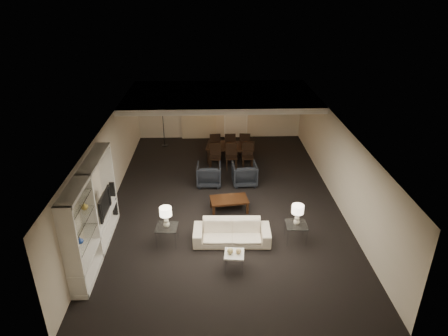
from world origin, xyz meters
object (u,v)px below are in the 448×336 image
chair_fm (230,143)px  table_lamp_left (166,217)px  vase_blue (80,240)px  chair_nl (215,157)px  chair_fr (245,143)px  chair_nm (231,157)px  coffee_table (229,205)px  television (101,204)px  sofa (232,233)px  side_table_left (167,235)px  marble_table (234,261)px  side_table_right (296,232)px  chair_fl (214,144)px  armchair_right (244,174)px  table_lamp_right (297,215)px  vase_amber (84,206)px  chair_nr (248,156)px  floor_speaker (114,200)px  armchair_left (209,174)px  dining_table (230,153)px  pendant_light (229,108)px  floor_lamp (163,125)px

chair_fm → table_lamp_left: bearing=69.1°
vase_blue → chair_nl: size_ratio=0.17×
vase_blue → chair_fr: size_ratio=0.17×
chair_nm → chair_fr: bearing=65.5°
coffee_table → television: bearing=-159.6°
sofa → side_table_left: 1.70m
marble_table → side_table_right: bearing=32.9°
vase_blue → chair_fm: 8.14m
side_table_left → chair_fl: size_ratio=0.59×
armchair_right → chair_fl: chair_fl is taller
chair_fl → table_lamp_right: bearing=102.5°
vase_amber → chair_nr: (4.26, 5.32, -1.18)m
floor_speaker → chair_nl: bearing=59.0°
vase_amber → chair_nl: (3.06, 5.32, -1.18)m
vase_blue → chair_nm: (3.66, 5.94, -0.67)m
sofa → chair_fl: bearing=95.6°
chair_nr → chair_fm: same height
vase_amber → chair_fm: 7.65m
vase_blue → side_table_right: bearing=15.2°
vase_blue → armchair_left: bearing=58.9°
side_table_left → table_lamp_right: size_ratio=0.97×
table_lamp_left → dining_table: size_ratio=0.32×
sofa → chair_fm: 5.84m
television → chair_fm: television is taller
marble_table → chair_nm: size_ratio=0.49×
chair_nl → chair_nr: (1.20, 0.00, 0.00)m
side_table_left → side_table_right: same height
coffee_table → chair_fr: 4.32m
armchair_right → dining_table: bearing=-81.8°
armchair_right → television: (-4.01, -2.97, 0.67)m
chair_nl → chair_fr: same height
television → dining_table: 6.11m
marble_table → vase_amber: size_ratio=2.69×
coffee_table → table_lamp_right: table_lamp_right is taller
floor_speaker → marble_table: bearing=-24.5°
television → sofa: bearing=-95.6°
pendant_light → chair_fr: pendant_light is taller
pendant_light → side_table_left: pendant_light is taller
marble_table → floor_speaker: bearing=144.0°
marble_table → television: size_ratio=0.45×
armchair_left → table_lamp_left: table_lamp_left is taller
chair_nm → chair_fr: 1.43m
coffee_table → chair_fm: bearing=87.0°
side_table_left → floor_lamp: size_ratio=0.30×
table_lamp_right → chair_fr: (-0.88, 5.84, -0.34)m
marble_table → vase_amber: 3.73m
side_table_left → sofa: bearing=0.0°
vase_blue → floor_speaker: size_ratio=0.14×
chair_nm → floor_lamp: 3.57m
table_lamp_right → marble_table: size_ratio=1.24×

